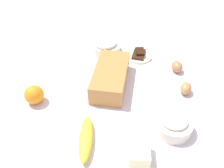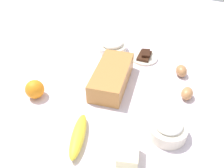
% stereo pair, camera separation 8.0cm
% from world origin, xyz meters
% --- Properties ---
extents(ground_plane, '(2.40, 2.40, 0.02)m').
position_xyz_m(ground_plane, '(0.00, 0.00, -0.01)').
color(ground_plane, silver).
extents(loaf_pan, '(0.30, 0.18, 0.08)m').
position_xyz_m(loaf_pan, '(0.04, 0.02, 0.04)').
color(loaf_pan, '#B77A3D').
rests_on(loaf_pan, ground_plane).
extents(flour_bowl, '(0.14, 0.14, 0.06)m').
position_xyz_m(flour_bowl, '(0.29, 0.13, 0.03)').
color(flour_bowl, silver).
rests_on(flour_bowl, ground_plane).
extents(sugar_bowl, '(0.13, 0.13, 0.07)m').
position_xyz_m(sugar_bowl, '(-0.12, -0.26, 0.03)').
color(sugar_bowl, silver).
rests_on(sugar_bowl, ground_plane).
extents(banana, '(0.19, 0.10, 0.04)m').
position_xyz_m(banana, '(-0.27, 0.00, 0.02)').
color(banana, yellow).
rests_on(banana, ground_plane).
extents(orange_fruit, '(0.07, 0.07, 0.07)m').
position_xyz_m(orange_fruit, '(-0.15, 0.26, 0.04)').
color(orange_fruit, orange).
rests_on(orange_fruit, ground_plane).
extents(butter_block, '(0.10, 0.09, 0.06)m').
position_xyz_m(butter_block, '(-0.28, -0.18, 0.03)').
color(butter_block, '#F4EDB2').
rests_on(butter_block, ground_plane).
extents(egg_near_butter, '(0.06, 0.05, 0.05)m').
position_xyz_m(egg_near_butter, '(0.09, -0.29, 0.02)').
color(egg_near_butter, '#B77C4B').
rests_on(egg_near_butter, ground_plane).
extents(egg_beside_bowl, '(0.08, 0.07, 0.05)m').
position_xyz_m(egg_beside_bowl, '(0.23, -0.23, 0.02)').
color(egg_beside_bowl, '#AB7346').
rests_on(egg_beside_bowl, ground_plane).
extents(chocolate_plate, '(0.13, 0.13, 0.03)m').
position_xyz_m(chocolate_plate, '(0.29, -0.04, 0.01)').
color(chocolate_plate, silver).
rests_on(chocolate_plate, ground_plane).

